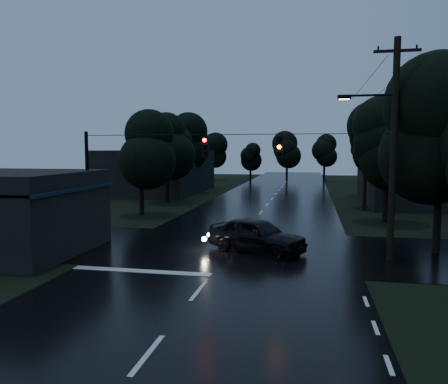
% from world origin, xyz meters
% --- Properties ---
extents(ground, '(160.00, 160.00, 0.00)m').
position_xyz_m(ground, '(0.00, 0.00, 0.00)').
color(ground, black).
rests_on(ground, ground).
extents(main_road, '(12.00, 120.00, 0.02)m').
position_xyz_m(main_road, '(0.00, 30.00, 0.00)').
color(main_road, black).
rests_on(main_road, ground).
extents(cross_street, '(60.00, 9.00, 0.02)m').
position_xyz_m(cross_street, '(0.00, 12.00, 0.00)').
color(cross_street, black).
rests_on(cross_street, ground).
extents(building_far_right, '(10.00, 14.00, 4.40)m').
position_xyz_m(building_far_right, '(14.00, 34.00, 2.20)').
color(building_far_right, black).
rests_on(building_far_right, ground).
extents(building_far_left, '(10.00, 16.00, 5.00)m').
position_xyz_m(building_far_left, '(-14.00, 40.00, 2.50)').
color(building_far_left, black).
rests_on(building_far_left, ground).
extents(utility_pole_main, '(3.50, 0.30, 10.00)m').
position_xyz_m(utility_pole_main, '(7.41, 11.00, 5.26)').
color(utility_pole_main, black).
rests_on(utility_pole_main, ground).
extents(utility_pole_far, '(2.00, 0.30, 7.50)m').
position_xyz_m(utility_pole_far, '(8.30, 28.00, 3.88)').
color(utility_pole_far, black).
rests_on(utility_pole_far, ground).
extents(anchor_pole_left, '(0.18, 0.18, 6.00)m').
position_xyz_m(anchor_pole_left, '(-7.50, 11.00, 3.00)').
color(anchor_pole_left, black).
rests_on(anchor_pole_left, ground).
extents(span_signals, '(15.00, 0.37, 1.12)m').
position_xyz_m(span_signals, '(0.56, 10.99, 5.24)').
color(span_signals, black).
rests_on(span_signals, ground).
extents(tree_corner_near, '(4.48, 4.48, 9.44)m').
position_xyz_m(tree_corner_near, '(10.00, 13.00, 5.99)').
color(tree_corner_near, black).
rests_on(tree_corner_near, ground).
extents(tree_left_a, '(3.92, 3.92, 8.26)m').
position_xyz_m(tree_left_a, '(-9.00, 22.00, 5.24)').
color(tree_left_a, black).
rests_on(tree_left_a, ground).
extents(tree_left_b, '(4.20, 4.20, 8.85)m').
position_xyz_m(tree_left_b, '(-9.60, 30.00, 5.62)').
color(tree_left_b, black).
rests_on(tree_left_b, ground).
extents(tree_left_c, '(4.48, 4.48, 9.44)m').
position_xyz_m(tree_left_c, '(-10.20, 40.00, 5.99)').
color(tree_left_c, black).
rests_on(tree_left_c, ground).
extents(tree_right_a, '(4.20, 4.20, 8.85)m').
position_xyz_m(tree_right_a, '(9.00, 22.00, 5.62)').
color(tree_right_a, black).
rests_on(tree_right_a, ground).
extents(tree_right_b, '(4.48, 4.48, 9.44)m').
position_xyz_m(tree_right_b, '(9.60, 30.00, 5.99)').
color(tree_right_b, black).
rests_on(tree_right_b, ground).
extents(tree_right_c, '(4.76, 4.76, 10.03)m').
position_xyz_m(tree_right_c, '(10.20, 40.00, 6.37)').
color(tree_right_c, black).
rests_on(tree_right_c, ground).
extents(car, '(5.41, 3.95, 1.71)m').
position_xyz_m(car, '(1.29, 11.48, 0.86)').
color(car, black).
rests_on(car, ground).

